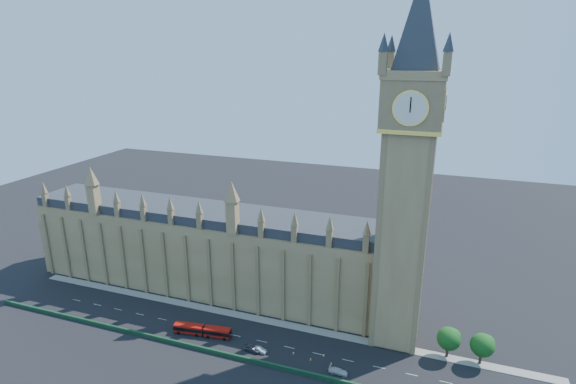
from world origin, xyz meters
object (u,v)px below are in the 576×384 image
(red_bus, at_px, (202,330))
(car_silver, at_px, (259,350))
(car_grey, at_px, (252,348))
(car_white, at_px, (338,371))

(red_bus, bearing_deg, car_silver, -12.26)
(car_grey, xyz_separation_m, car_white, (23.63, -1.03, -0.11))
(car_white, bearing_deg, car_grey, 88.94)
(red_bus, distance_m, car_white, 39.71)
(car_grey, relative_size, car_white, 0.99)
(car_grey, bearing_deg, car_white, -85.92)
(red_bus, xyz_separation_m, car_grey, (15.97, -1.81, -0.67))
(red_bus, height_order, car_silver, red_bus)
(red_bus, relative_size, car_white, 3.49)
(red_bus, xyz_separation_m, car_white, (39.60, -2.84, -0.78))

